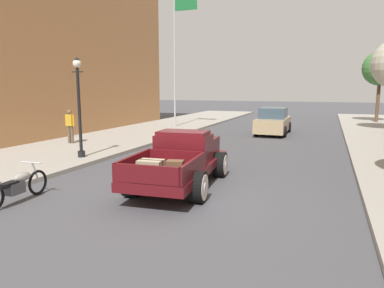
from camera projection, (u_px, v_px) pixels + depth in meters
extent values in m
plane|color=#47474C|center=(181.00, 194.00, 9.46)|extent=(140.00, 140.00, 0.00)
cube|color=#510F14|center=(180.00, 168.00, 10.23)|extent=(2.17, 5.03, 0.24)
cube|color=#510F14|center=(184.00, 148.00, 10.48)|extent=(1.65, 1.23, 0.80)
cube|color=#510F14|center=(183.00, 133.00, 10.36)|extent=(1.51, 1.05, 0.12)
cube|color=#3D4C5B|center=(189.00, 140.00, 10.99)|extent=(1.32, 0.15, 0.44)
cube|color=#510F14|center=(196.00, 146.00, 11.73)|extent=(1.44, 1.61, 0.52)
cube|color=silver|center=(202.00, 143.00, 12.49)|extent=(0.69, 0.16, 0.47)
cube|color=#510F14|center=(163.00, 174.00, 8.88)|extent=(1.86, 2.24, 0.04)
cube|color=#510F14|center=(134.00, 164.00, 9.07)|extent=(0.26, 2.10, 0.44)
cube|color=#510F14|center=(194.00, 167.00, 8.62)|extent=(0.26, 2.10, 0.44)
cube|color=#510F14|center=(147.00, 175.00, 7.89)|extent=(1.62, 0.22, 0.44)
cube|color=#510F14|center=(176.00, 158.00, 9.80)|extent=(1.62, 0.22, 0.44)
cylinder|color=black|center=(168.00, 161.00, 11.78)|extent=(0.43, 0.83, 0.80)
cylinder|color=silver|center=(162.00, 161.00, 11.83)|extent=(0.07, 0.65, 0.66)
cylinder|color=silver|center=(162.00, 161.00, 11.83)|extent=(0.04, 0.24, 0.24)
cylinder|color=black|center=(220.00, 165.00, 11.28)|extent=(0.43, 0.83, 0.80)
cylinder|color=silver|center=(226.00, 165.00, 11.23)|extent=(0.07, 0.65, 0.66)
cylinder|color=silver|center=(226.00, 165.00, 11.22)|extent=(0.04, 0.24, 0.24)
cylinder|color=black|center=(132.00, 182.00, 9.22)|extent=(0.43, 0.83, 0.80)
cylinder|color=silver|center=(126.00, 181.00, 9.27)|extent=(0.07, 0.65, 0.66)
cylinder|color=silver|center=(125.00, 181.00, 9.28)|extent=(0.04, 0.24, 0.24)
cylinder|color=black|center=(198.00, 187.00, 8.72)|extent=(0.43, 0.83, 0.80)
cylinder|color=silver|center=(205.00, 187.00, 8.67)|extent=(0.07, 0.65, 0.66)
cylinder|color=silver|center=(205.00, 188.00, 8.67)|extent=(0.04, 0.24, 0.24)
cube|color=gray|center=(151.00, 168.00, 8.56)|extent=(0.64, 0.49, 0.40)
cube|color=#3D2D1E|center=(151.00, 168.00, 8.56)|extent=(0.62, 0.10, 0.42)
cube|color=brown|center=(175.00, 166.00, 9.08)|extent=(0.50, 0.40, 0.28)
torus|color=black|center=(38.00, 182.00, 9.39)|extent=(0.11, 0.67, 0.67)
cube|color=#4C4C51|center=(15.00, 188.00, 8.65)|extent=(0.27, 0.45, 0.28)
ellipsoid|color=gray|center=(22.00, 177.00, 8.85)|extent=(0.29, 0.54, 0.24)
cube|color=black|center=(7.00, 185.00, 8.39)|extent=(0.25, 0.57, 0.10)
cylinder|color=silver|center=(35.00, 172.00, 9.28)|extent=(0.07, 0.26, 0.58)
cylinder|color=silver|center=(31.00, 162.00, 9.13)|extent=(0.62, 0.07, 0.04)
cube|color=tan|center=(273.00, 124.00, 21.81)|extent=(1.73, 4.30, 0.80)
cube|color=#384C5B|center=(273.00, 113.00, 21.56)|extent=(1.53, 2.00, 0.64)
cylinder|color=black|center=(263.00, 126.00, 23.33)|extent=(0.22, 0.66, 0.66)
cylinder|color=black|center=(289.00, 127.00, 22.75)|extent=(0.22, 0.66, 0.66)
cylinder|color=black|center=(256.00, 131.00, 20.95)|extent=(0.22, 0.66, 0.66)
cylinder|color=black|center=(284.00, 132.00, 20.37)|extent=(0.22, 0.66, 0.66)
cylinder|color=brown|center=(69.00, 134.00, 17.26)|extent=(0.14, 0.14, 0.86)
cylinder|color=brown|center=(72.00, 135.00, 17.20)|extent=(0.14, 0.14, 0.86)
cube|color=gold|center=(70.00, 120.00, 17.12)|extent=(0.36, 0.22, 0.56)
cylinder|color=gold|center=(66.00, 120.00, 17.20)|extent=(0.09, 0.09, 0.54)
cylinder|color=gold|center=(74.00, 121.00, 17.04)|extent=(0.09, 0.09, 0.54)
sphere|color=brown|center=(69.00, 112.00, 17.05)|extent=(0.22, 0.22, 0.22)
cylinder|color=black|center=(81.00, 154.00, 13.81)|extent=(0.28, 0.28, 0.24)
cylinder|color=black|center=(79.00, 110.00, 13.54)|extent=(0.12, 0.12, 3.20)
cylinder|color=black|center=(77.00, 72.00, 13.31)|extent=(0.50, 0.04, 0.04)
sphere|color=silver|center=(77.00, 63.00, 13.26)|extent=(0.32, 0.32, 0.32)
cone|color=black|center=(77.00, 59.00, 13.23)|extent=(0.24, 0.24, 0.14)
cylinder|color=#B2B2B7|center=(175.00, 62.00, 24.39)|extent=(0.12, 0.12, 9.00)
cube|color=#196633|center=(186.00, 2.00, 23.48)|extent=(1.60, 0.03, 1.00)
cylinder|color=brown|center=(378.00, 102.00, 28.02)|extent=(0.26, 0.26, 3.22)
sphere|color=#3D7538|center=(381.00, 68.00, 27.61)|extent=(2.72, 2.72, 2.72)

